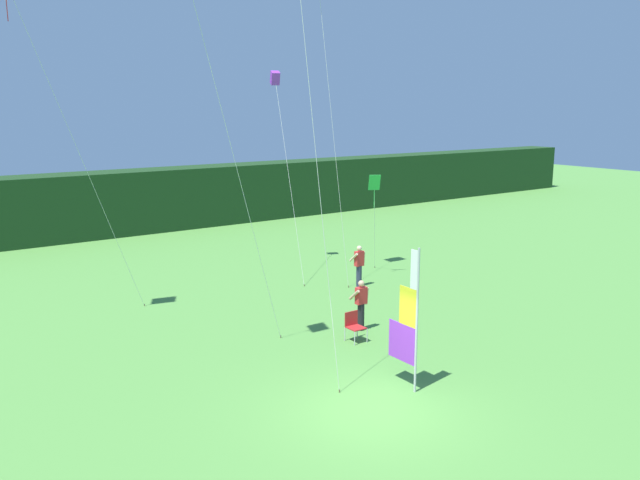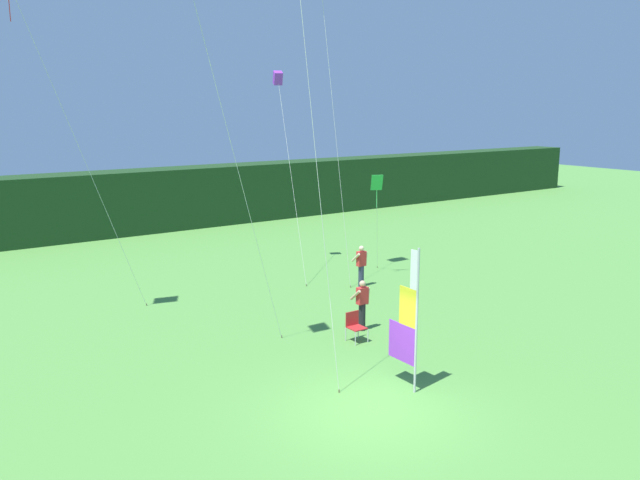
# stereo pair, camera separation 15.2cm
# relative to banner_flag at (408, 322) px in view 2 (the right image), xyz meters

# --- Properties ---
(ground_plane) EXTENTS (120.00, 120.00, 0.00)m
(ground_plane) POSITION_rel_banner_flag_xyz_m (-1.57, -0.52, -1.77)
(ground_plane) COLOR #518E3D
(distant_treeline) EXTENTS (80.00, 2.40, 3.48)m
(distant_treeline) POSITION_rel_banner_flag_xyz_m (-1.57, 24.19, -0.03)
(distant_treeline) COLOR #193819
(distant_treeline) RESTS_ON ground
(banner_flag) EXTENTS (0.06, 1.03, 3.69)m
(banner_flag) POSITION_rel_banner_flag_xyz_m (0.00, 0.00, 0.00)
(banner_flag) COLOR #B7B7BC
(banner_flag) RESTS_ON ground
(person_near_banner) EXTENTS (0.55, 0.48, 1.63)m
(person_near_banner) POSITION_rel_banner_flag_xyz_m (1.77, 4.06, -0.90)
(person_near_banner) COLOR black
(person_near_banner) RESTS_ON ground
(person_mid_field) EXTENTS (0.55, 0.48, 1.64)m
(person_mid_field) POSITION_rel_banner_flag_xyz_m (4.92, 8.08, -0.89)
(person_mid_field) COLOR #2D334C
(person_mid_field) RESTS_ON ground
(folding_chair) EXTENTS (0.51, 0.51, 0.89)m
(folding_chair) POSITION_rel_banner_flag_xyz_m (1.01, 3.44, -1.25)
(folding_chair) COLOR #BCBCC1
(folding_chair) RESTS_ON ground
(kite_green_diamond_0) EXTENTS (1.35, 1.37, 4.28)m
(kite_green_diamond_0) POSITION_rel_banner_flag_xyz_m (6.34, 8.91, 1.95)
(kite_green_diamond_0) COLOR brown
(kite_green_diamond_0) RESTS_ON ground
(kite_purple_box_2) EXTENTS (1.14, 3.75, 8.46)m
(kite_purple_box_2) POSITION_rel_banner_flag_xyz_m (4.02, 12.72, 6.30)
(kite_purple_box_2) COLOR brown
(kite_purple_box_2) RESTS_ON ground
(kite_red_diamond_3) EXTENTS (4.15, 0.98, 11.00)m
(kite_red_diamond_3) POSITION_rel_banner_flag_xyz_m (-6.47, 9.97, 8.21)
(kite_red_diamond_3) COLOR brown
(kite_red_diamond_3) RESTS_ON ground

